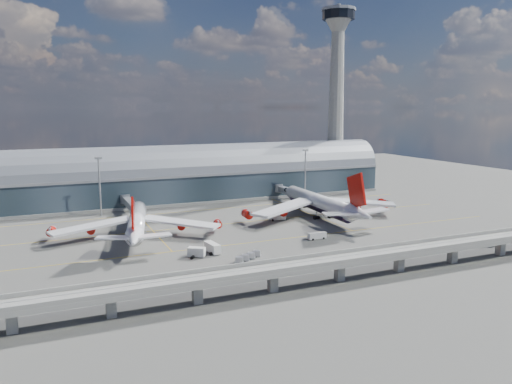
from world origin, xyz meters
name	(u,v)px	position (x,y,z in m)	size (l,w,h in m)	color
ground	(258,234)	(0.00, 0.00, 0.00)	(500.00, 500.00, 0.00)	#474744
taxi_lines	(237,222)	(0.00, 22.11, 0.01)	(200.00, 80.12, 0.01)	gold
terminal	(197,177)	(0.00, 77.99, 11.34)	(200.00, 30.00, 28.00)	#202D36
control_tower	(336,98)	(85.00, 83.00, 51.64)	(19.00, 19.00, 103.00)	gray
guideway	(340,262)	(0.00, -55.00, 5.29)	(220.00, 8.50, 7.20)	gray
floodlight_mast_left	(100,185)	(-50.00, 55.00, 13.63)	(3.00, 0.70, 25.70)	gray
floodlight_mast_right	(305,173)	(50.00, 55.00, 13.63)	(3.00, 0.70, 25.70)	gray
airliner_left	(137,222)	(-42.22, 12.47, 5.67)	(61.47, 64.74, 19.85)	white
airliner_right	(321,204)	(35.94, 15.34, 5.99)	(69.58, 72.71, 23.09)	white
jet_bridge_left	(129,203)	(-38.28, 53.12, 5.18)	(4.40, 28.00, 7.25)	gray
jet_bridge_right	(290,192)	(39.51, 51.18, 5.18)	(4.40, 32.00, 7.25)	gray
service_truck_0	(212,248)	(-23.37, -16.39, 1.67)	(3.53, 8.07, 3.23)	silver
service_truck_1	(196,252)	(-29.42, -18.94, 1.57)	(5.83, 5.03, 3.11)	silver
service_truck_2	(317,236)	(16.14, -15.33, 1.29)	(6.85, 2.19, 2.47)	silver
service_truck_3	(281,216)	(18.69, 18.74, 1.50)	(3.09, 6.29, 2.92)	silver
service_truck_4	(315,201)	(48.63, 42.42, 1.30)	(3.34, 4.86, 2.57)	silver
service_truck_5	(276,217)	(15.77, 18.05, 1.37)	(5.93, 4.23, 2.68)	silver
cargo_train_0	(248,257)	(-15.61, -27.95, 0.97)	(10.67, 6.91, 1.87)	gray
cargo_train_1	(476,243)	(61.18, -44.49, 0.97)	(13.75, 6.34, 1.86)	gray
cargo_train_2	(397,246)	(34.92, -35.76, 0.77)	(4.38, 3.57, 1.48)	gray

